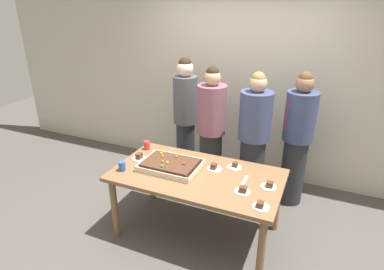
% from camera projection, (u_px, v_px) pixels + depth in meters
% --- Properties ---
extents(ground_plane, '(12.00, 12.00, 0.00)m').
position_uv_depth(ground_plane, '(197.00, 231.00, 3.56)').
color(ground_plane, '#4C4742').
extents(interior_back_panel, '(8.00, 0.12, 3.00)m').
position_uv_depth(interior_back_panel, '(243.00, 69.00, 4.32)').
color(interior_back_panel, beige).
rests_on(interior_back_panel, ground_plane).
extents(party_table, '(1.72, 0.94, 0.73)m').
position_uv_depth(party_table, '(197.00, 181.00, 3.31)').
color(party_table, brown).
rests_on(party_table, ground_plane).
extents(sheet_cake, '(0.61, 0.44, 0.10)m').
position_uv_depth(sheet_cake, '(170.00, 165.00, 3.37)').
color(sheet_cake, beige).
rests_on(sheet_cake, party_table).
extents(plated_slice_near_left, '(0.15, 0.15, 0.07)m').
position_uv_depth(plated_slice_near_left, '(214.00, 168.00, 3.35)').
color(plated_slice_near_left, white).
rests_on(plated_slice_near_left, party_table).
extents(plated_slice_near_right, '(0.15, 0.15, 0.06)m').
position_uv_depth(plated_slice_near_right, '(235.00, 166.00, 3.39)').
color(plated_slice_near_right, white).
rests_on(plated_slice_near_right, party_table).
extents(plated_slice_far_left, '(0.15, 0.15, 0.07)m').
position_uv_depth(plated_slice_far_left, '(139.00, 157.00, 3.56)').
color(plated_slice_far_left, white).
rests_on(plated_slice_far_left, party_table).
extents(plated_slice_far_right, '(0.15, 0.15, 0.06)m').
position_uv_depth(plated_slice_far_right, '(269.00, 186.00, 3.03)').
color(plated_slice_far_right, white).
rests_on(plated_slice_far_right, party_table).
extents(plated_slice_center_front, '(0.15, 0.15, 0.06)m').
position_uv_depth(plated_slice_center_front, '(260.00, 206.00, 2.74)').
color(plated_slice_center_front, white).
rests_on(plated_slice_center_front, party_table).
extents(plated_slice_center_back, '(0.15, 0.15, 0.06)m').
position_uv_depth(plated_slice_center_back, '(243.00, 191.00, 2.95)').
color(plated_slice_center_back, white).
rests_on(plated_slice_center_back, party_table).
extents(drink_cup_nearest, '(0.07, 0.07, 0.10)m').
position_uv_depth(drink_cup_nearest, '(147.00, 145.00, 3.79)').
color(drink_cup_nearest, red).
rests_on(drink_cup_nearest, party_table).
extents(drink_cup_middle, '(0.07, 0.07, 0.10)m').
position_uv_depth(drink_cup_middle, '(122.00, 166.00, 3.32)').
color(drink_cup_middle, '#2D5199').
rests_on(drink_cup_middle, party_table).
extents(cake_server_utensil, '(0.03, 0.20, 0.01)m').
position_uv_depth(cake_server_utensil, '(245.00, 181.00, 3.15)').
color(cake_server_utensil, silver).
rests_on(cake_server_utensil, party_table).
extents(person_serving_front, '(0.32, 0.32, 1.71)m').
position_uv_depth(person_serving_front, '(185.00, 119.00, 4.28)').
color(person_serving_front, '#28282D').
rests_on(person_serving_front, ground_plane).
extents(person_green_shirt_behind, '(0.35, 0.35, 1.65)m').
position_uv_depth(person_green_shirt_behind, '(297.00, 139.00, 3.78)').
color(person_green_shirt_behind, '#28282D').
rests_on(person_green_shirt_behind, ground_plane).
extents(person_striped_tie_right, '(0.35, 0.35, 1.67)m').
position_uv_depth(person_striped_tie_right, '(211.00, 132.00, 3.95)').
color(person_striped_tie_right, '#28282D').
rests_on(person_striped_tie_right, ground_plane).
extents(person_far_right_suit, '(0.37, 0.37, 1.66)m').
position_uv_depth(person_far_right_suit, '(253.00, 141.00, 3.74)').
color(person_far_right_suit, '#28282D').
rests_on(person_far_right_suit, ground_plane).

